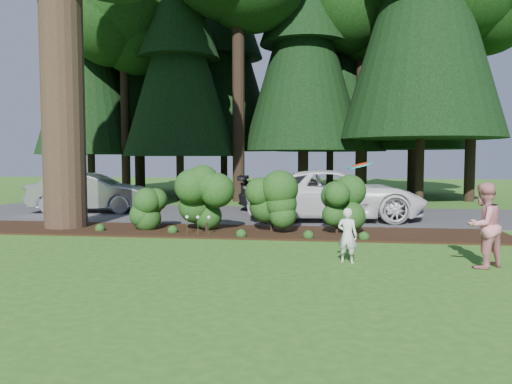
# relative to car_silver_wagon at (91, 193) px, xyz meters

# --- Properties ---
(ground) EXTENTS (80.00, 80.00, 0.00)m
(ground) POSITION_rel_car_silver_wagon_xyz_m (5.80, -7.49, -0.78)
(ground) COLOR #2C5E1B
(ground) RESTS_ON ground
(mulch_bed) EXTENTS (16.00, 2.50, 0.05)m
(mulch_bed) POSITION_rel_car_silver_wagon_xyz_m (5.80, -4.24, -0.75)
(mulch_bed) COLOR black
(mulch_bed) RESTS_ON ground
(driveway) EXTENTS (22.00, 6.00, 0.03)m
(driveway) POSITION_rel_car_silver_wagon_xyz_m (5.80, 0.01, -0.76)
(driveway) COLOR #38383A
(driveway) RESTS_ON ground
(shrub_row) EXTENTS (6.53, 1.60, 1.61)m
(shrub_row) POSITION_rel_car_silver_wagon_xyz_m (6.57, -4.35, 0.03)
(shrub_row) COLOR #1C3B12
(shrub_row) RESTS_ON ground
(lily_cluster) EXTENTS (0.69, 0.09, 0.57)m
(lily_cluster) POSITION_rel_car_silver_wagon_xyz_m (5.50, -5.09, -0.28)
(lily_cluster) COLOR #1C3B12
(lily_cluster) RESTS_ON ground
(tree_wall) EXTENTS (25.66, 12.15, 17.09)m
(tree_wall) POSITION_rel_car_silver_wagon_xyz_m (6.05, 8.89, 8.73)
(tree_wall) COLOR black
(tree_wall) RESTS_ON ground
(car_silver_wagon) EXTENTS (4.69, 2.15, 1.49)m
(car_silver_wagon) POSITION_rel_car_silver_wagon_xyz_m (0.00, 0.00, 0.00)
(car_silver_wagon) COLOR #B2B2B7
(car_silver_wagon) RESTS_ON driveway
(car_white_suv) EXTENTS (6.22, 3.32, 1.66)m
(car_white_suv) POSITION_rel_car_silver_wagon_xyz_m (9.21, -1.11, 0.09)
(car_white_suv) COLOR white
(car_white_suv) RESTS_ON driveway
(car_dark_suv) EXTENTS (5.02, 2.31, 1.42)m
(car_dark_suv) POSITION_rel_car_silver_wagon_xyz_m (7.95, 1.61, -0.03)
(car_dark_suv) COLOR black
(car_dark_suv) RESTS_ON driveway
(child) EXTENTS (0.47, 0.39, 1.12)m
(child) POSITION_rel_car_silver_wagon_xyz_m (9.30, -7.96, -0.22)
(child) COLOR silver
(child) RESTS_ON ground
(adult) EXTENTS (1.01, 0.97, 1.64)m
(adult) POSITION_rel_car_silver_wagon_xyz_m (11.87, -8.05, 0.05)
(adult) COLOR red
(adult) RESTS_ON ground
(frisbee) EXTENTS (0.52, 0.52, 0.18)m
(frisbee) POSITION_rel_car_silver_wagon_xyz_m (9.56, -7.64, 1.19)
(frisbee) COLOR teal
(frisbee) RESTS_ON ground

